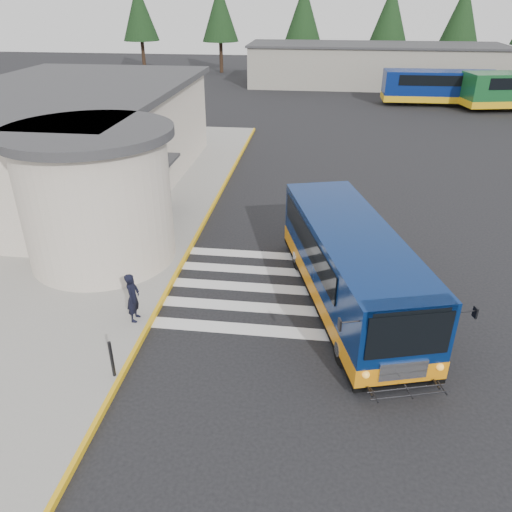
# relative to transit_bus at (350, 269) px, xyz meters

# --- Properties ---
(ground) EXTENTS (140.00, 140.00, 0.00)m
(ground) POSITION_rel_transit_bus_xyz_m (-1.89, 1.37, -1.25)
(ground) COLOR black
(ground) RESTS_ON ground
(sidewalk) EXTENTS (10.00, 34.00, 0.15)m
(sidewalk) POSITION_rel_transit_bus_xyz_m (-10.89, 5.37, -1.17)
(sidewalk) COLOR gray
(sidewalk) RESTS_ON ground
(curb_strip) EXTENTS (0.12, 34.00, 0.16)m
(curb_strip) POSITION_rel_transit_bus_xyz_m (-5.94, 5.37, -1.17)
(curb_strip) COLOR gold
(curb_strip) RESTS_ON ground
(station_building) EXTENTS (12.70, 18.70, 4.80)m
(station_building) POSITION_rel_transit_bus_xyz_m (-12.74, 8.27, 1.32)
(station_building) COLOR #B4A898
(station_building) RESTS_ON ground
(crosswalk) EXTENTS (8.00, 5.35, 0.01)m
(crosswalk) POSITION_rel_transit_bus_xyz_m (-2.39, 0.57, -1.24)
(crosswalk) COLOR silver
(crosswalk) RESTS_ON ground
(depot_building) EXTENTS (26.40, 8.40, 4.20)m
(depot_building) POSITION_rel_transit_bus_xyz_m (4.11, 43.37, 0.86)
(depot_building) COLOR gray
(depot_building) RESTS_ON ground
(tree_line) EXTENTS (58.40, 4.40, 10.00)m
(tree_line) POSITION_rel_transit_bus_xyz_m (4.39, 51.37, 5.53)
(tree_line) COLOR black
(tree_line) RESTS_ON ground
(transit_bus) EXTENTS (5.07, 9.50, 2.61)m
(transit_bus) POSITION_rel_transit_bus_xyz_m (0.00, 0.00, 0.00)
(transit_bus) COLOR #061C4F
(transit_bus) RESTS_ON ground
(pedestrian_a) EXTENTS (0.38, 0.57, 1.56)m
(pedestrian_a) POSITION_rel_transit_bus_xyz_m (-6.39, -1.94, -0.32)
(pedestrian_a) COLOR black
(pedestrian_a) RESTS_ON sidewalk
(pedestrian_b) EXTENTS (0.92, 1.07, 1.89)m
(pedestrian_b) POSITION_rel_transit_bus_xyz_m (-7.98, 0.91, -0.15)
(pedestrian_b) COLOR black
(pedestrian_b) RESTS_ON sidewalk
(bollard) EXTENTS (0.09, 0.09, 1.07)m
(bollard) POSITION_rel_transit_bus_xyz_m (-6.09, -4.44, -0.56)
(bollard) COLOR black
(bollard) RESTS_ON sidewalk
(far_bus_a) EXTENTS (9.78, 2.89, 2.51)m
(far_bus_a) POSITION_rel_transit_bus_xyz_m (9.04, 33.55, 0.39)
(far_bus_a) COLOR navy
(far_bus_a) RESTS_ON ground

